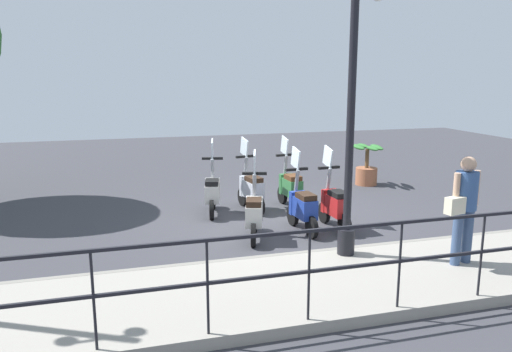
{
  "coord_description": "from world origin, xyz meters",
  "views": [
    {
      "loc": [
        -9.04,
        3.14,
        2.89
      ],
      "look_at": [
        0.2,
        0.5,
        0.9
      ],
      "focal_mm": 35.0,
      "sensor_mm": 36.0,
      "label": 1
    }
  ],
  "objects_px": {
    "scooter_near_1": "(302,206)",
    "scooter_near_2": "(254,213)",
    "scooter_far_2": "(212,191)",
    "lamp_post_near": "(350,129)",
    "potted_palm": "(367,168)",
    "scooter_far_1": "(251,188)",
    "scooter_far_0": "(290,186)",
    "scooter_near_0": "(335,204)",
    "pedestrian_with_bag": "(464,202)"
  },
  "relations": [
    {
      "from": "scooter_near_2",
      "to": "scooter_far_0",
      "type": "relative_size",
      "value": 1.0
    },
    {
      "from": "scooter_far_1",
      "to": "potted_palm",
      "type": "bearing_deg",
      "value": -75.66
    },
    {
      "from": "potted_palm",
      "to": "scooter_far_2",
      "type": "bearing_deg",
      "value": 110.43
    },
    {
      "from": "scooter_near_1",
      "to": "scooter_far_1",
      "type": "relative_size",
      "value": 1.0
    },
    {
      "from": "lamp_post_near",
      "to": "scooter_far_2",
      "type": "height_order",
      "value": "lamp_post_near"
    },
    {
      "from": "lamp_post_near",
      "to": "potted_palm",
      "type": "distance_m",
      "value": 5.97
    },
    {
      "from": "scooter_near_1",
      "to": "scooter_far_2",
      "type": "distance_m",
      "value": 2.12
    },
    {
      "from": "pedestrian_with_bag",
      "to": "scooter_near_0",
      "type": "xyz_separation_m",
      "value": [
        2.46,
        0.87,
        -0.6
      ]
    },
    {
      "from": "scooter_near_1",
      "to": "scooter_far_1",
      "type": "distance_m",
      "value": 1.75
    },
    {
      "from": "scooter_far_0",
      "to": "scooter_far_1",
      "type": "relative_size",
      "value": 1.0
    },
    {
      "from": "lamp_post_near",
      "to": "scooter_far_0",
      "type": "height_order",
      "value": "lamp_post_near"
    },
    {
      "from": "pedestrian_with_bag",
      "to": "scooter_far_2",
      "type": "bearing_deg",
      "value": 24.27
    },
    {
      "from": "scooter_near_1",
      "to": "pedestrian_with_bag",
      "type": "bearing_deg",
      "value": -152.41
    },
    {
      "from": "scooter_far_0",
      "to": "scooter_far_1",
      "type": "distance_m",
      "value": 0.87
    },
    {
      "from": "scooter_far_0",
      "to": "scooter_far_2",
      "type": "xyz_separation_m",
      "value": [
        -0.0,
        1.71,
        0.0
      ]
    },
    {
      "from": "lamp_post_near",
      "to": "scooter_near_2",
      "type": "bearing_deg",
      "value": 35.16
    },
    {
      "from": "scooter_far_1",
      "to": "scooter_far_0",
      "type": "bearing_deg",
      "value": -103.18
    },
    {
      "from": "scooter_far_0",
      "to": "scooter_far_1",
      "type": "bearing_deg",
      "value": 82.62
    },
    {
      "from": "scooter_near_2",
      "to": "scooter_far_0",
      "type": "bearing_deg",
      "value": -19.08
    },
    {
      "from": "scooter_far_0",
      "to": "scooter_near_1",
      "type": "bearing_deg",
      "value": 164.22
    },
    {
      "from": "lamp_post_near",
      "to": "scooter_near_0",
      "type": "bearing_deg",
      "value": -18.83
    },
    {
      "from": "scooter_far_1",
      "to": "pedestrian_with_bag",
      "type": "bearing_deg",
      "value": -163.49
    },
    {
      "from": "scooter_near_1",
      "to": "scooter_near_2",
      "type": "distance_m",
      "value": 0.98
    },
    {
      "from": "scooter_near_1",
      "to": "scooter_far_2",
      "type": "bearing_deg",
      "value": 36.4
    },
    {
      "from": "scooter_far_1",
      "to": "lamp_post_near",
      "type": "bearing_deg",
      "value": -179.27
    },
    {
      "from": "lamp_post_near",
      "to": "pedestrian_with_bag",
      "type": "distance_m",
      "value": 1.93
    },
    {
      "from": "scooter_near_2",
      "to": "scooter_far_2",
      "type": "bearing_deg",
      "value": 30.11
    },
    {
      "from": "pedestrian_with_bag",
      "to": "potted_palm",
      "type": "xyz_separation_m",
      "value": [
        5.74,
        -1.56,
        -0.63
      ]
    },
    {
      "from": "scooter_near_1",
      "to": "scooter_far_0",
      "type": "distance_m",
      "value": 1.65
    },
    {
      "from": "scooter_near_0",
      "to": "scooter_near_2",
      "type": "relative_size",
      "value": 1.0
    },
    {
      "from": "pedestrian_with_bag",
      "to": "potted_palm",
      "type": "relative_size",
      "value": 1.5
    },
    {
      "from": "pedestrian_with_bag",
      "to": "scooter_near_2",
      "type": "bearing_deg",
      "value": 36.05
    },
    {
      "from": "lamp_post_near",
      "to": "scooter_near_0",
      "type": "distance_m",
      "value": 2.35
    },
    {
      "from": "lamp_post_near",
      "to": "scooter_near_1",
      "type": "distance_m",
      "value": 2.29
    },
    {
      "from": "scooter_far_0",
      "to": "potted_palm",
      "type": "bearing_deg",
      "value": -62.62
    },
    {
      "from": "potted_palm",
      "to": "scooter_far_2",
      "type": "distance_m",
      "value": 4.73
    },
    {
      "from": "scooter_near_0",
      "to": "scooter_near_1",
      "type": "height_order",
      "value": "same"
    },
    {
      "from": "potted_palm",
      "to": "scooter_far_1",
      "type": "distance_m",
      "value": 3.93
    },
    {
      "from": "scooter_near_2",
      "to": "scooter_far_1",
      "type": "relative_size",
      "value": 1.0
    },
    {
      "from": "scooter_near_0",
      "to": "potted_palm",
      "type": "bearing_deg",
      "value": -39.27
    },
    {
      "from": "potted_palm",
      "to": "scooter_near_1",
      "type": "bearing_deg",
      "value": 136.82
    },
    {
      "from": "scooter_near_0",
      "to": "scooter_near_1",
      "type": "bearing_deg",
      "value": 86.12
    },
    {
      "from": "potted_palm",
      "to": "scooter_far_0",
      "type": "distance_m",
      "value": 3.18
    },
    {
      "from": "scooter_near_1",
      "to": "scooter_near_2",
      "type": "xyz_separation_m",
      "value": [
        -0.15,
        0.97,
        0.0
      ]
    },
    {
      "from": "potted_palm",
      "to": "scooter_near_2",
      "type": "height_order",
      "value": "scooter_near_2"
    },
    {
      "from": "scooter_near_0",
      "to": "scooter_far_2",
      "type": "relative_size",
      "value": 1.0
    },
    {
      "from": "scooter_far_2",
      "to": "lamp_post_near",
      "type": "bearing_deg",
      "value": -142.68
    },
    {
      "from": "potted_palm",
      "to": "scooter_far_2",
      "type": "xyz_separation_m",
      "value": [
        -1.65,
        4.43,
        0.04
      ]
    },
    {
      "from": "lamp_post_near",
      "to": "scooter_far_1",
      "type": "bearing_deg",
      "value": 10.35
    },
    {
      "from": "scooter_near_0",
      "to": "scooter_far_0",
      "type": "relative_size",
      "value": 1.0
    }
  ]
}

